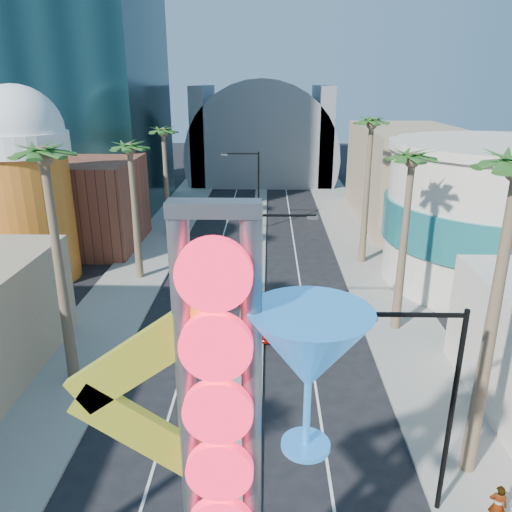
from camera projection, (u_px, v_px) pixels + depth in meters
The scene contains 19 objects.
sidewalk_west at pixel (149, 256), 43.86m from camera, with size 5.00×100.00×0.15m, color gray.
sidewalk_east at pixel (365, 258), 43.40m from camera, with size 5.00×100.00×0.15m, color gray.
median at pixel (257, 246), 46.46m from camera, with size 1.60×84.00×0.15m, color gray.
brick_filler_west at pixel (82, 204), 45.55m from camera, with size 10.00×10.00×8.00m, color brown.
filler_east at pixel (407, 175), 53.87m from camera, with size 10.00×20.00×10.00m, color tan.
beer_mug at pixel (24, 179), 36.75m from camera, with size 7.00×7.00×14.50m.
turquoise_building at pixel (498, 216), 36.77m from camera, with size 16.60×16.60×10.60m.
canopy at pixel (262, 151), 77.11m from camera, with size 22.00×16.00×22.00m.
neon_sign at pixel (257, 434), 11.00m from camera, with size 6.53×2.60×12.55m.
streetlight_0 at pixel (259, 266), 27.88m from camera, with size 3.79×0.25×8.00m.
streetlight_1 at pixel (253, 183), 50.54m from camera, with size 3.79×0.25×8.00m.
streetlight_2 at pixel (439, 396), 16.43m from camera, with size 3.45×0.25×8.00m.
palm_1 at pixel (46, 171), 22.37m from camera, with size 2.40×2.40×12.70m.
palm_2 at pixel (130, 157), 36.01m from camera, with size 2.40×2.40×11.20m.
palm_3 at pixel (164, 138), 47.33m from camera, with size 2.40×2.40×11.20m.
palm_6 at pixel (411, 170), 27.88m from camera, with size 2.40×2.40×11.70m.
palm_7 at pixel (371, 133), 38.90m from camera, with size 2.40×2.40×12.70m.
red_pickup at pixel (270, 317), 31.14m from camera, with size 2.35×5.09×1.41m, color #B7180E.
pedestrian_a at pixel (498, 505), 17.03m from camera, with size 0.59×0.39×1.63m, color gray.
Camera 1 is at (1.03, -6.11, 14.67)m, focal length 35.00 mm.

